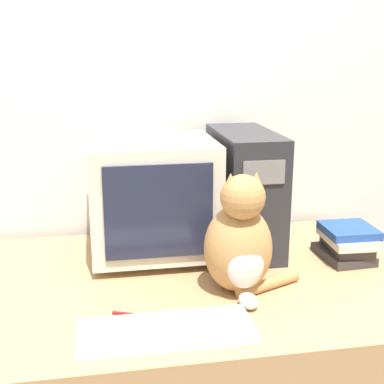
% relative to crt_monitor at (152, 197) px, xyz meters
% --- Properties ---
extents(wall_back, '(7.00, 0.05, 2.50)m').
position_rel_crt_monitor_xyz_m(wall_back, '(0.09, 0.30, 0.28)').
color(wall_back, silver).
rests_on(wall_back, ground_plane).
extents(crt_monitor, '(0.40, 0.37, 0.39)m').
position_rel_crt_monitor_xyz_m(crt_monitor, '(0.00, 0.00, 0.00)').
color(crt_monitor, beige).
rests_on(crt_monitor, desk).
extents(computer_tower, '(0.19, 0.41, 0.41)m').
position_rel_crt_monitor_xyz_m(computer_tower, '(0.32, 0.02, 0.00)').
color(computer_tower, '#28282D').
rests_on(computer_tower, desk).
extents(keyboard, '(0.43, 0.17, 0.02)m').
position_rel_crt_monitor_xyz_m(keyboard, '(-0.03, -0.52, -0.19)').
color(keyboard, silver).
rests_on(keyboard, desk).
extents(cat, '(0.29, 0.25, 0.36)m').
position_rel_crt_monitor_xyz_m(cat, '(0.21, -0.32, -0.05)').
color(cat, '#B7844C').
rests_on(cat, desk).
extents(book_stack, '(0.16, 0.21, 0.11)m').
position_rel_crt_monitor_xyz_m(book_stack, '(0.62, -0.15, -0.15)').
color(book_stack, '#383333').
rests_on(book_stack, desk).
extents(pen, '(0.15, 0.07, 0.01)m').
position_rel_crt_monitor_xyz_m(pen, '(-0.08, -0.42, -0.20)').
color(pen, maroon).
rests_on(pen, desk).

